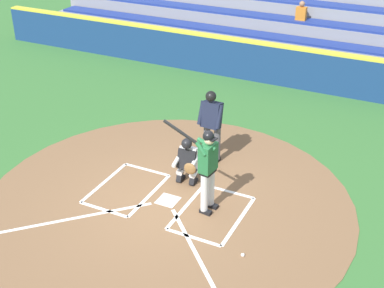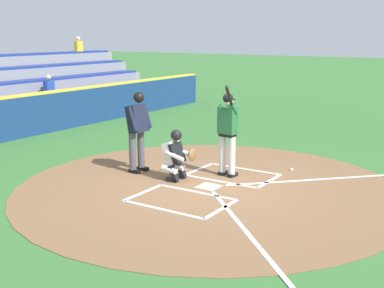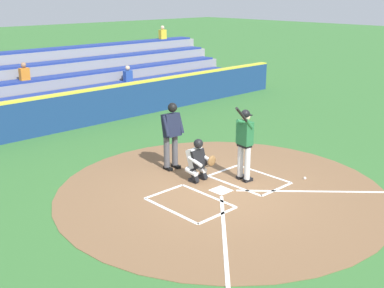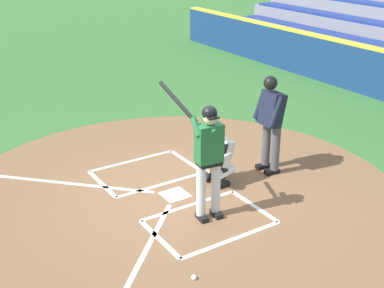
% 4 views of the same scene
% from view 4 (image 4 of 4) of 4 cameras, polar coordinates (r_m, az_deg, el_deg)
% --- Properties ---
extents(ground_plane, '(120.00, 120.00, 0.00)m').
position_cam_4_polar(ground_plane, '(8.96, -1.88, -5.69)').
color(ground_plane, '#387033').
extents(dirt_circle, '(8.00, 8.00, 0.01)m').
position_cam_4_polar(dirt_circle, '(8.95, -1.88, -5.65)').
color(dirt_circle, brown).
rests_on(dirt_circle, ground).
extents(home_plate_and_chalk, '(7.93, 4.91, 0.01)m').
position_cam_4_polar(home_plate_and_chalk, '(8.59, -6.96, -7.07)').
color(home_plate_and_chalk, white).
rests_on(home_plate_and_chalk, dirt_circle).
extents(batter, '(0.99, 0.63, 2.13)m').
position_cam_4_polar(batter, '(7.82, 1.78, -1.13)').
color(batter, silver).
rests_on(batter, ground).
extents(catcher, '(0.61, 0.60, 1.13)m').
position_cam_4_polar(catcher, '(9.08, 2.89, -1.14)').
color(catcher, black).
rests_on(catcher, ground).
extents(plate_umpire, '(0.60, 0.43, 1.86)m').
position_cam_4_polar(plate_umpire, '(9.49, 8.69, 2.88)').
color(plate_umpire, '#4C4C51').
rests_on(plate_umpire, ground).
extents(baseball, '(0.07, 0.07, 0.07)m').
position_cam_4_polar(baseball, '(6.99, 0.23, -14.52)').
color(baseball, white).
rests_on(baseball, ground).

